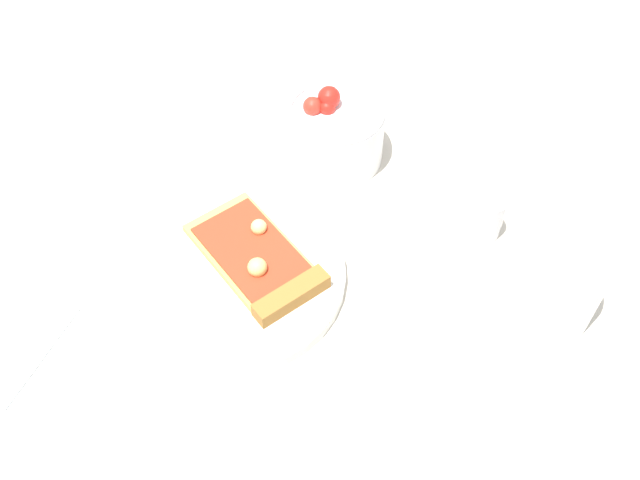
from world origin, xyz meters
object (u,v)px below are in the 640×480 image
plate (234,275)px  pizza_slice_main (261,262)px  salad_bowl (334,131)px  pepper_shaker (489,214)px  soda_glass (559,283)px

plate → pizza_slice_main: pizza_slice_main is taller
salad_bowl → pepper_shaker: bearing=68.9°
salad_bowl → soda_glass: bearing=58.7°
pizza_slice_main → plate: bearing=-62.2°
pizza_slice_main → salad_bowl: 0.18m
soda_glass → pepper_shaker: bearing=-139.6°
salad_bowl → pizza_slice_main: bearing=-8.8°
pizza_slice_main → soda_glass: 0.28m
pizza_slice_main → pepper_shaker: pepper_shaker is taller
plate → soda_glass: size_ratio=2.03×
pizza_slice_main → soda_glass: bearing=95.7°
plate → pizza_slice_main: bearing=117.8°
soda_glass → pepper_shaker: soda_glass is taller
pizza_slice_main → soda_glass: (-0.03, 0.28, 0.03)m
salad_bowl → pepper_shaker: size_ratio=1.70×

